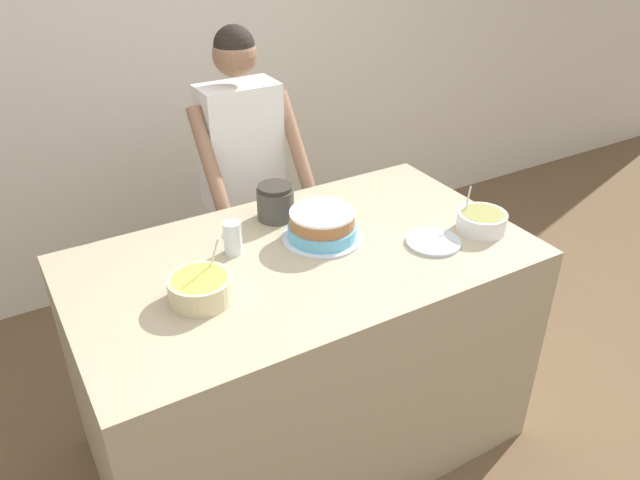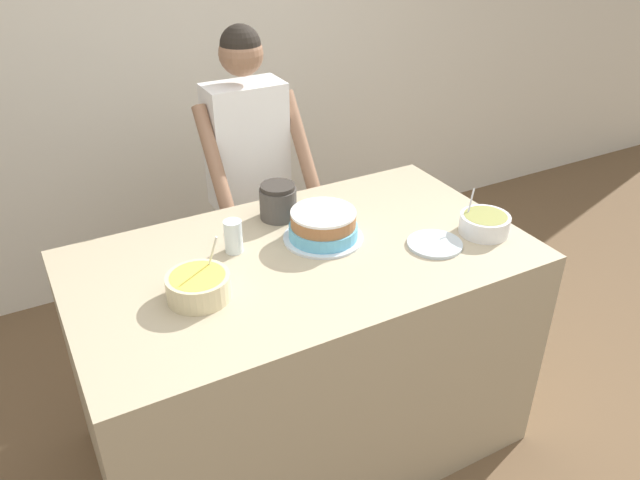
{
  "view_description": "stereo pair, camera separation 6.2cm",
  "coord_description": "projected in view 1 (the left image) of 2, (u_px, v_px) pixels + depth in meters",
  "views": [
    {
      "loc": [
        -0.9,
        -1.2,
        2.09
      ],
      "look_at": [
        0.05,
        0.42,
        0.99
      ],
      "focal_mm": 35.0,
      "sensor_mm": 36.0,
      "label": 1
    },
    {
      "loc": [
        -0.85,
        -1.23,
        2.09
      ],
      "look_at": [
        0.05,
        0.42,
        0.99
      ],
      "focal_mm": 35.0,
      "sensor_mm": 36.0,
      "label": 2
    }
  ],
  "objects": [
    {
      "name": "drinking_glass",
      "position": [
        233.0,
        238.0,
        2.21
      ],
      "size": [
        0.07,
        0.07,
        0.12
      ],
      "color": "silver",
      "rests_on": "counter"
    },
    {
      "name": "counter",
      "position": [
        304.0,
        353.0,
        2.46
      ],
      "size": [
        1.64,
        0.93,
        0.92
      ],
      "color": "tan",
      "rests_on": "ground_plane"
    },
    {
      "name": "cake",
      "position": [
        322.0,
        226.0,
        2.3
      ],
      "size": [
        0.3,
        0.3,
        0.12
      ],
      "color": "silver",
      "rests_on": "counter"
    },
    {
      "name": "ceramic_plate",
      "position": [
        433.0,
        242.0,
        2.29
      ],
      "size": [
        0.2,
        0.2,
        0.01
      ],
      "color": "silver",
      "rests_on": "counter"
    },
    {
      "name": "person_baker",
      "position": [
        243.0,
        164.0,
        2.83
      ],
      "size": [
        0.47,
        0.43,
        1.57
      ],
      "color": "#2D2D38",
      "rests_on": "ground_plane"
    },
    {
      "name": "wall_back",
      "position": [
        153.0,
        53.0,
        3.2
      ],
      "size": [
        10.0,
        0.05,
        2.6
      ],
      "color": "silver",
      "rests_on": "ground_plane"
    },
    {
      "name": "frosting_bowl_yellow",
      "position": [
        200.0,
        288.0,
        1.97
      ],
      "size": [
        0.21,
        0.21,
        0.2
      ],
      "color": "beige",
      "rests_on": "counter"
    },
    {
      "name": "frosting_bowl_olive",
      "position": [
        482.0,
        221.0,
        2.36
      ],
      "size": [
        0.19,
        0.19,
        0.16
      ],
      "color": "white",
      "rests_on": "counter"
    },
    {
      "name": "stoneware_jar",
      "position": [
        276.0,
        202.0,
        2.43
      ],
      "size": [
        0.15,
        0.15,
        0.14
      ],
      "color": "#4C4742",
      "rests_on": "counter"
    }
  ]
}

